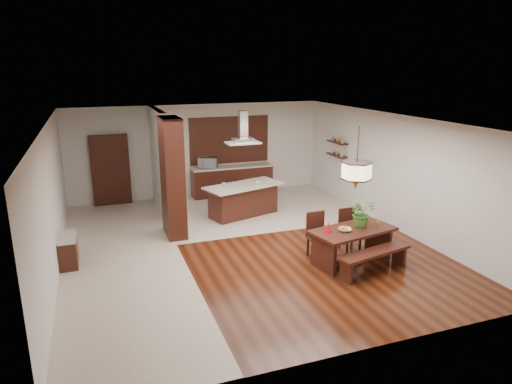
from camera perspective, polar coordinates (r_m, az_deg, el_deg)
name	(u,v)px	position (r m, az deg, el deg)	size (l,w,h in m)	color
room_shell	(243,158)	(10.18, -1.59, 4.25)	(9.00, 9.04, 2.92)	#341409
tile_hallway	(123,261)	(10.31, -16.32, -8.24)	(2.50, 9.00, 0.01)	beige
tile_kitchen	(257,208)	(13.38, 0.18, -2.06)	(5.50, 4.00, 0.01)	beige
soffit_band	(243,121)	(10.05, -1.63, 8.86)	(8.00, 9.00, 0.02)	#3D220F
partition_pier	(172,178)	(11.12, -10.40, 1.75)	(0.45, 1.00, 2.90)	black
partition_stub	(160,161)	(13.15, -11.97, 3.79)	(0.18, 2.40, 2.90)	silver
hallway_console	(68,250)	(10.40, -22.39, -6.77)	(0.37, 0.88, 0.63)	black
hallway_doorway	(111,170)	(14.20, -17.72, 2.60)	(1.10, 0.20, 2.10)	black
rear_counter	(232,180)	(14.73, -3.01, 1.47)	(2.60, 0.62, 0.95)	black
kitchen_window	(229,140)	(14.72, -3.37, 6.52)	(2.60, 0.08, 1.50)	#965B2D
shelf_lower	(337,155)	(14.21, 10.05, 4.55)	(0.26, 0.90, 0.04)	black
shelf_upper	(337,142)	(14.14, 10.13, 6.14)	(0.26, 0.90, 0.04)	black
dining_table	(352,238)	(9.87, 11.97, -5.62)	(1.93, 1.23, 0.75)	black
dining_bench	(374,262)	(9.57, 14.53, -8.47)	(1.71, 0.37, 0.48)	black
dining_chair_left	(319,236)	(9.99, 7.92, -5.47)	(0.44, 0.44, 0.99)	black
dining_chair_right	(350,230)	(10.56, 11.70, -4.65)	(0.41, 0.41, 0.93)	black
pendant_lantern	(357,159)	(9.40, 12.55, 4.08)	(0.64, 0.64, 1.31)	#FFF1C3
foliage_plant	(362,213)	(9.91, 13.08, -2.57)	(0.53, 0.46, 0.59)	#397226
fruit_bowl	(345,230)	(9.62, 11.05, -4.67)	(0.26, 0.26, 0.06)	beige
napkin_cone	(329,227)	(9.46, 9.05, -4.37)	(0.15, 0.15, 0.23)	#B50C16
gold_ornament	(377,224)	(10.10, 14.94, -3.84)	(0.07, 0.07, 0.10)	gold
kitchen_island	(243,200)	(12.66, -1.58, -0.96)	(2.34, 1.54, 0.89)	black
range_hood	(243,127)	(12.24, -1.65, 8.09)	(0.90, 0.55, 0.87)	silver
island_cup	(258,182)	(12.58, 0.24, 1.21)	(0.11, 0.11, 0.09)	white
microwave	(208,163)	(14.35, -6.05, 3.64)	(0.58, 0.39, 0.32)	silver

